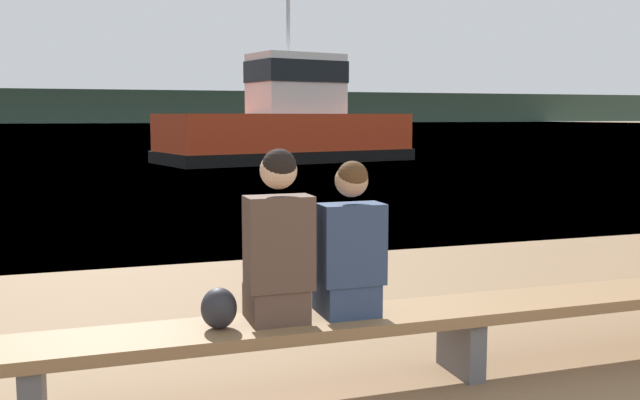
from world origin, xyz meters
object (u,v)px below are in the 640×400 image
Objects in this scene: bench_main at (461,318)px; shopping_bag at (219,308)px; tugboat_red at (288,128)px; person_right at (350,249)px; person_left at (278,245)px.

bench_main is 24.23× the size of shopping_bag.
shopping_bag reaches higher than bench_main.
person_right is at bearing 152.06° from tugboat_red.
tugboat_red is at bearing 73.00° from shopping_bag.
shopping_bag is (-1.60, -0.01, 0.21)m from bench_main.
person_left reaches higher than shopping_bag.
tugboat_red reaches higher than person_left.
person_left reaches higher than bench_main.
person_left is 0.50m from shopping_bag.
bench_main is at bearing 0.37° from shopping_bag.
shopping_bag is (-0.82, -0.01, -0.30)m from person_right.
person_left is at bearing 1.54° from shopping_bag.
person_right is 0.87m from shopping_bag.
person_left is at bearing -179.97° from bench_main.
person_left is 0.11× the size of tugboat_red.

